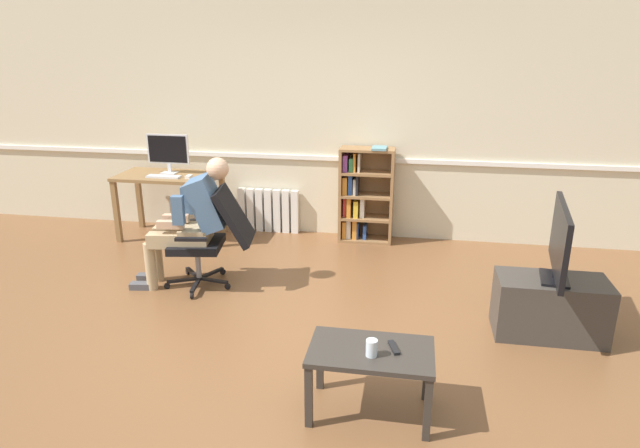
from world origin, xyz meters
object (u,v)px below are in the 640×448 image
keyboard (164,177)px  tv_screen (560,242)px  bookshelf (362,196)px  drinking_glass (372,348)px  imac_monitor (168,151)px  office_chair (214,234)px  computer_mouse (189,177)px  tv_stand (550,307)px  coffee_table (371,359)px  radiator (268,210)px  person_seated (191,219)px  computer_desk (169,184)px  spare_remote (394,348)px

keyboard → tv_screen: (3.87, -1.50, 0.01)m
bookshelf → drinking_glass: 3.21m
imac_monitor → office_chair: size_ratio=0.52×
computer_mouse → tv_stand: computer_mouse is taller
office_chair → coffee_table: bearing=35.7°
keyboard → radiator: (1.06, 0.53, -0.50)m
keyboard → person_seated: 1.35m
keyboard → tv_screen: size_ratio=0.42×
computer_desk → drinking_glass: 3.89m
tv_stand → spare_remote: bearing=-135.0°
radiator → tv_stand: (2.81, -2.03, -0.03)m
office_chair → tv_stand: (2.89, -0.43, -0.28)m
person_seated → coffee_table: size_ratio=1.64×
office_chair → tv_stand: size_ratio=1.15×
keyboard → office_chair: size_ratio=0.40×
computer_mouse → tv_stand: size_ratio=0.12×
computer_desk → keyboard: 0.19m
bookshelf → tv_screen: size_ratio=1.21×
radiator → office_chair: office_chair is taller
bookshelf → person_seated: 2.09m
person_seated → tv_screen: (3.09, -0.40, 0.12)m
computer_mouse → tv_stand: bearing=-23.0°
computer_desk → radiator: size_ratio=1.57×
spare_remote → tv_stand: bearing=-153.3°
person_seated → office_chair: bearing=90.0°
computer_mouse → office_chair: bearing=-58.0°
spare_remote → office_chair: bearing=-60.9°
tv_screen → coffee_table: size_ratio=1.21×
tv_stand → tv_screen: tv_screen is taller
keyboard → drinking_glass: (2.57, -2.76, -0.27)m
radiator → coffee_table: radiator is taller
imac_monitor → spare_remote: 4.01m
imac_monitor → coffee_table: bearing=-48.3°
bookshelf → tv_stand: (1.67, -1.93, -0.29)m
office_chair → drinking_glass: office_chair is taller
computer_desk → imac_monitor: imac_monitor is taller
drinking_glass → coffee_table: bearing=95.7°
drinking_glass → tv_stand: bearing=44.3°
person_seated → spare_remote: size_ratio=8.21×
office_chair → coffee_table: (1.60, -1.62, -0.14)m
computer_mouse → office_chair: (0.68, -1.09, -0.25)m
spare_remote → radiator: bearing=-81.0°
tv_screen → drinking_glass: bearing=142.5°
computer_desk → tv_screen: tv_screen is taller
office_chair → tv_screen: bearing=72.7°
office_chair → computer_mouse: bearing=-156.8°
drinking_glass → spare_remote: bearing=37.6°
office_chair → drinking_glass: bearing=34.6°
keyboard → spare_remote: keyboard is taller
drinking_glass → keyboard: bearing=133.0°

